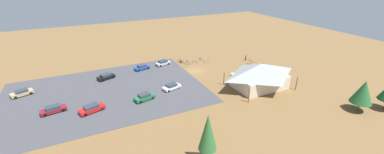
{
  "coord_description": "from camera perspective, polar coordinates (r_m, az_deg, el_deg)",
  "views": [
    {
      "loc": [
        28.26,
        56.16,
        25.64
      ],
      "look_at": [
        3.93,
        5.85,
        1.2
      ],
      "focal_mm": 22.88,
      "sensor_mm": 36.0,
      "label": 1
    }
  ],
  "objects": [
    {
      "name": "bicycle_blue_front_row",
      "position": [
        73.28,
        -2.12,
        3.43
      ],
      "size": [
        0.93,
        1.44,
        0.79
      ],
      "color": "black",
      "rests_on": "ground"
    },
    {
      "name": "car_white_mid_lot",
      "position": [
        57.34,
        -4.77,
        -2.23
      ],
      "size": [
        4.65,
        2.92,
        1.33
      ],
      "color": "white",
      "rests_on": "parking_lot_asphalt"
    },
    {
      "name": "car_blue_back_corner",
      "position": [
        69.87,
        -11.58,
        2.25
      ],
      "size": [
        4.51,
        2.7,
        1.41
      ],
      "color": "#1E42B2",
      "rests_on": "parking_lot_asphalt"
    },
    {
      "name": "pine_west",
      "position": [
        57.61,
        35.05,
        -2.87
      ],
      "size": [
        3.95,
        3.95,
        6.43
      ],
      "color": "brown",
      "rests_on": "ground"
    },
    {
      "name": "lot_sign",
      "position": [
        70.09,
        -1.12,
        3.4
      ],
      "size": [
        0.56,
        0.08,
        2.2
      ],
      "color": "#99999E",
      "rests_on": "ground"
    },
    {
      "name": "bicycle_green_yard_front",
      "position": [
        73.42,
        13.04,
        2.86
      ],
      "size": [
        0.65,
        1.59,
        0.77
      ],
      "color": "black",
      "rests_on": "ground"
    },
    {
      "name": "trash_bin",
      "position": [
        73.72,
        -2.6,
        3.62
      ],
      "size": [
        0.6,
        0.6,
        0.9
      ],
      "primitive_type": "cylinder",
      "color": "brown",
      "rests_on": "ground"
    },
    {
      "name": "car_black_by_curb",
      "position": [
        66.2,
        -19.42,
        0.12
      ],
      "size": [
        4.65,
        3.29,
        1.42
      ],
      "color": "black",
      "rests_on": "parking_lot_asphalt"
    },
    {
      "name": "parking_lot_asphalt",
      "position": [
        59.3,
        -19.27,
        -3.4
      ],
      "size": [
        43.56,
        30.85,
        0.05
      ],
      "primitive_type": "cube",
      "color": "#424247",
      "rests_on": "ground"
    },
    {
      "name": "car_maroon_second_row",
      "position": [
        55.25,
        -29.61,
        -6.54
      ],
      "size": [
        4.86,
        2.58,
        1.42
      ],
      "color": "maroon",
      "rests_on": "parking_lot_asphalt"
    },
    {
      "name": "bicycle_orange_yard_center",
      "position": [
        73.73,
        0.62,
        3.57
      ],
      "size": [
        1.25,
        1.2,
        0.84
      ],
      "color": "black",
      "rests_on": "ground"
    },
    {
      "name": "pine_east",
      "position": [
        34.51,
        3.71,
        -12.71
      ],
      "size": [
        2.64,
        2.64,
        8.05
      ],
      "color": "brown",
      "rests_on": "ground"
    },
    {
      "name": "car_tan_front_row",
      "position": [
        66.14,
        -34.89,
        -3.02
      ],
      "size": [
        4.72,
        3.26,
        1.38
      ],
      "color": "tan",
      "rests_on": "parking_lot_asphalt"
    },
    {
      "name": "bicycle_red_near_porch",
      "position": [
        72.19,
        14.81,
        2.33
      ],
      "size": [
        0.48,
        1.74,
        0.83
      ],
      "color": "black",
      "rests_on": "ground"
    },
    {
      "name": "car_silver_aisle_side",
      "position": [
        72.34,
        -6.78,
        3.33
      ],
      "size": [
        4.64,
        2.85,
        1.44
      ],
      "color": "#BCBCC1",
      "rests_on": "parking_lot_asphalt"
    },
    {
      "name": "bicycle_yellow_by_bin",
      "position": [
        77.17,
        13.47,
        3.84
      ],
      "size": [
        0.48,
        1.69,
        0.83
      ],
      "color": "black",
      "rests_on": "ground"
    },
    {
      "name": "bicycle_teal_lone_east",
      "position": [
        76.17,
        1.97,
        4.24
      ],
      "size": [
        0.48,
        1.8,
        0.85
      ],
      "color": "black",
      "rests_on": "ground"
    },
    {
      "name": "bicycle_black_near_sign",
      "position": [
        72.48,
        -0.94,
        3.22
      ],
      "size": [
        1.29,
        1.09,
        0.83
      ],
      "color": "black",
      "rests_on": "ground"
    },
    {
      "name": "ground",
      "position": [
        67.89,
        0.84,
        1.43
      ],
      "size": [
        160.0,
        160.0,
        0.0
      ],
      "primitive_type": "plane",
      "color": "brown",
      "rests_on": "ground"
    },
    {
      "name": "car_green_near_entry",
      "position": [
        53.45,
        -11.01,
        -4.57
      ],
      "size": [
        4.62,
        2.85,
        1.49
      ],
      "color": "#1E6B3D",
      "rests_on": "parking_lot_asphalt"
    },
    {
      "name": "bicycle_white_back_row",
      "position": [
        74.09,
        3.25,
        3.63
      ],
      "size": [
        1.52,
        0.75,
        0.83
      ],
      "color": "black",
      "rests_on": "ground"
    },
    {
      "name": "bicycle_orange_edge_south",
      "position": [
        74.86,
        -3.06,
        3.86
      ],
      "size": [
        1.5,
        0.96,
        0.82
      ],
      "color": "black",
      "rests_on": "ground"
    },
    {
      "name": "bicycle_purple_edge_north",
      "position": [
        74.45,
        16.05,
        2.85
      ],
      "size": [
        1.62,
        0.73,
        0.9
      ],
      "color": "black",
      "rests_on": "ground"
    },
    {
      "name": "bike_pavilion",
      "position": [
        59.34,
        15.62,
        0.62
      ],
      "size": [
        13.98,
        10.02,
        6.0
      ],
      "color": "beige",
      "rests_on": "ground"
    },
    {
      "name": "visitor_by_pavilion",
      "position": [
        77.58,
        12.43,
        4.48
      ],
      "size": [
        0.38,
        0.36,
        1.77
      ],
      "color": "#2D3347",
      "rests_on": "ground"
    },
    {
      "name": "car_red_far_end",
      "position": [
        52.19,
        -22.32,
        -6.78
      ],
      "size": [
        5.12,
        3.18,
        1.5
      ],
      "color": "red",
      "rests_on": "parking_lot_asphalt"
    },
    {
      "name": "bicycle_silver_lone_west",
      "position": [
        74.72,
        14.19,
        3.11
      ],
      "size": [
        1.49,
        0.82,
        0.77
      ],
      "color": "black",
      "rests_on": "ground"
    }
  ]
}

